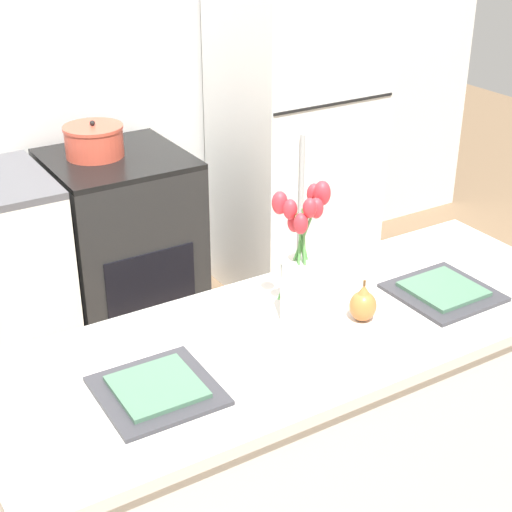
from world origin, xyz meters
name	(u,v)px	position (x,y,z in m)	size (l,w,h in m)	color
back_wall	(52,38)	(0.00, 2.00, 1.35)	(5.20, 0.08, 2.70)	silver
kitchen_island	(299,452)	(0.00, 0.00, 0.44)	(1.80, 0.66, 0.89)	silver
stove_range	(123,247)	(0.10, 1.60, 0.45)	(0.60, 0.61, 0.89)	black
refrigerator	(295,129)	(1.05, 1.60, 0.86)	(0.68, 0.67, 1.72)	white
flower_vase	(301,270)	(0.02, 0.04, 1.04)	(0.15, 0.14, 0.41)	silver
pear_figurine	(363,304)	(0.17, -0.05, 0.94)	(0.08, 0.08, 0.13)	#C66B33
plate_setting_left	(157,389)	(-0.47, -0.06, 0.90)	(0.28, 0.28, 0.02)	#333338
plate_setting_right	(443,291)	(0.47, -0.06, 0.90)	(0.28, 0.28, 0.02)	#333338
cooking_pot	(94,141)	(0.02, 1.65, 0.96)	(0.26, 0.26, 0.16)	#CC4C38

